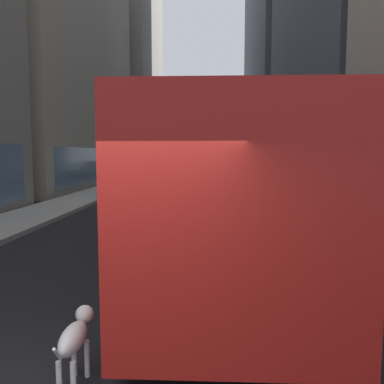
{
  "coord_description": "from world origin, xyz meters",
  "views": [
    {
      "loc": [
        0.92,
        -2.78,
        2.39
      ],
      "look_at": [
        0.48,
        7.22,
        1.4
      ],
      "focal_mm": 36.21,
      "sensor_mm": 36.0,
      "label": 1
    }
  ],
  "objects_px": {
    "car_red_coupe": "(238,178)",
    "dalmatian_dog": "(75,337)",
    "car_silver_sedan": "(165,187)",
    "pedestrian_with_handbag": "(377,200)",
    "transit_bus": "(221,180)",
    "car_white_van": "(175,168)"
  },
  "relations": [
    {
      "from": "car_white_van",
      "to": "pedestrian_with_handbag",
      "type": "distance_m",
      "value": 32.14
    },
    {
      "from": "car_silver_sedan",
      "to": "dalmatian_dog",
      "type": "relative_size",
      "value": 4.37
    },
    {
      "from": "dalmatian_dog",
      "to": "transit_bus",
      "type": "bearing_deg",
      "value": 72.95
    },
    {
      "from": "transit_bus",
      "to": "car_red_coupe",
      "type": "height_order",
      "value": "transit_bus"
    },
    {
      "from": "car_silver_sedan",
      "to": "pedestrian_with_handbag",
      "type": "relative_size",
      "value": 2.49
    },
    {
      "from": "car_red_coupe",
      "to": "car_white_van",
      "type": "relative_size",
      "value": 1.05
    },
    {
      "from": "transit_bus",
      "to": "pedestrian_with_handbag",
      "type": "bearing_deg",
      "value": 28.48
    },
    {
      "from": "transit_bus",
      "to": "pedestrian_with_handbag",
      "type": "xyz_separation_m",
      "value": [
        4.76,
        2.58,
        -0.76
      ]
    },
    {
      "from": "car_white_van",
      "to": "pedestrian_with_handbag",
      "type": "relative_size",
      "value": 2.47
    },
    {
      "from": "car_red_coupe",
      "to": "pedestrian_with_handbag",
      "type": "distance_m",
      "value": 14.12
    },
    {
      "from": "car_red_coupe",
      "to": "dalmatian_dog",
      "type": "xyz_separation_m",
      "value": [
        -3.25,
        -21.72,
        -0.31
      ]
    },
    {
      "from": "car_silver_sedan",
      "to": "pedestrian_with_handbag",
      "type": "bearing_deg",
      "value": -43.15
    },
    {
      "from": "car_red_coupe",
      "to": "transit_bus",
      "type": "bearing_deg",
      "value": -95.59
    },
    {
      "from": "car_red_coupe",
      "to": "car_silver_sedan",
      "type": "height_order",
      "value": "same"
    },
    {
      "from": "car_silver_sedan",
      "to": "car_white_van",
      "type": "relative_size",
      "value": 1.01
    },
    {
      "from": "car_white_van",
      "to": "transit_bus",
      "type": "bearing_deg",
      "value": -83.19
    },
    {
      "from": "car_red_coupe",
      "to": "car_white_van",
      "type": "bearing_deg",
      "value": 108.06
    },
    {
      "from": "pedestrian_with_handbag",
      "to": "car_silver_sedan",
      "type": "bearing_deg",
      "value": 136.85
    },
    {
      "from": "transit_bus",
      "to": "pedestrian_with_handbag",
      "type": "height_order",
      "value": "transit_bus"
    },
    {
      "from": "car_white_van",
      "to": "dalmatian_dog",
      "type": "relative_size",
      "value": 4.33
    },
    {
      "from": "car_red_coupe",
      "to": "dalmatian_dog",
      "type": "height_order",
      "value": "car_red_coupe"
    },
    {
      "from": "car_silver_sedan",
      "to": "dalmatian_dog",
      "type": "height_order",
      "value": "car_silver_sedan"
    }
  ]
}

